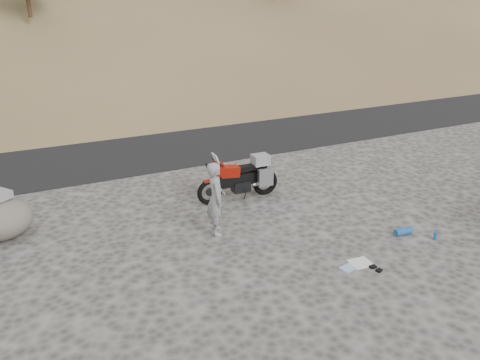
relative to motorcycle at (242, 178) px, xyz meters
name	(u,v)px	position (x,y,z in m)	size (l,w,h in m)	color
ground	(294,243)	(-0.01, -2.68, -0.59)	(140.00, 140.00, 0.00)	#3C3A38
road	(170,137)	(-0.01, 6.32, -0.59)	(120.00, 7.00, 0.05)	black
motorcycle	(242,178)	(0.00, 0.00, 0.00)	(2.32, 0.68, 1.38)	black
man	(217,232)	(-1.36, -1.48, -0.59)	(0.62, 0.41, 1.70)	gray
gear_white_cloth	(361,263)	(0.77, -3.96, -0.58)	(0.43, 0.38, 0.01)	white
gear_blue_mat	(403,231)	(2.41, -3.41, -0.51)	(0.17, 0.17, 0.42)	#1A52A1
gear_bottle	(435,236)	(2.89, -3.90, -0.49)	(0.07, 0.07, 0.19)	#1A52A1
gear_glove_a	(373,267)	(0.88, -4.20, -0.57)	(0.13, 0.10, 0.04)	black
gear_glove_b	(379,270)	(0.90, -4.36, -0.57)	(0.12, 0.09, 0.04)	black
gear_blue_cloth	(348,268)	(0.43, -4.00, -0.58)	(0.32, 0.24, 0.01)	#94BDE4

